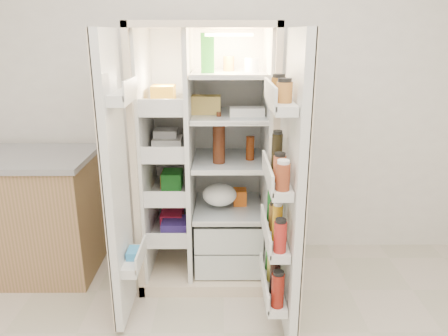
{
  "coord_description": "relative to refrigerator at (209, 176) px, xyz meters",
  "views": [
    {
      "loc": [
        -0.01,
        -1.25,
        1.74
      ],
      "look_at": [
        0.0,
        1.25,
        0.93
      ],
      "focal_mm": 34.0,
      "sensor_mm": 36.0,
      "label": 1
    }
  ],
  "objects": [
    {
      "name": "wall_back",
      "position": [
        0.1,
        0.35,
        0.61
      ],
      "size": [
        4.0,
        0.02,
        2.7
      ],
      "primitive_type": "cube",
      "color": "white",
      "rests_on": "floor"
    },
    {
      "name": "fridge_door",
      "position": [
        0.47,
        -0.69,
        0.13
      ],
      "size": [
        0.17,
        0.58,
        1.72
      ],
      "color": "silver",
      "rests_on": "floor"
    },
    {
      "name": "refrigerator",
      "position": [
        0.0,
        0.0,
        0.0
      ],
      "size": [
        0.92,
        0.7,
        1.8
      ],
      "color": "beige",
      "rests_on": "floor"
    },
    {
      "name": "freezer_door",
      "position": [
        -0.51,
        -0.6,
        0.15
      ],
      "size": [
        0.15,
        0.4,
        1.72
      ],
      "color": "silver",
      "rests_on": "floor"
    },
    {
      "name": "kitchen_counter",
      "position": [
        -1.47,
        -0.03,
        -0.29
      ],
      "size": [
        1.26,
        0.67,
        0.91
      ],
      "color": "#9F734F",
      "rests_on": "floor"
    }
  ]
}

